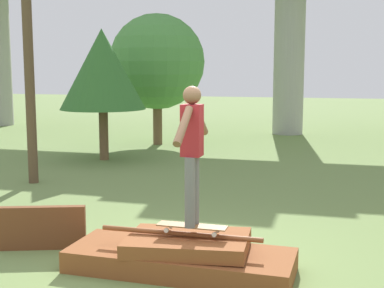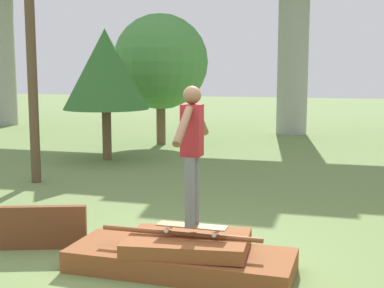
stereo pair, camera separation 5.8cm
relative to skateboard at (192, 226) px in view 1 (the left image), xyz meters
name	(u,v)px [view 1 (the left image)]	position (x,y,z in m)	size (l,w,h in m)	color
ground_plane	(180,271)	(-0.15, 0.02, -0.56)	(80.00, 80.00, 0.00)	olive
scrap_pile	(182,256)	(-0.13, 0.02, -0.37)	(2.66, 1.04, 0.48)	brown
scrap_plank_loose	(42,228)	(-2.11, 0.29, -0.27)	(1.10, 0.47, 0.57)	brown
skateboard	(192,226)	(0.00, 0.00, 0.00)	(0.82, 0.21, 0.09)	brown
skater	(192,146)	(0.00, 0.00, 0.94)	(0.22, 1.18, 1.59)	slate
tree_behind_left	(102,70)	(-4.27, 7.00, 1.79)	(2.21, 2.21, 3.38)	brown
tree_behind_right	(157,62)	(-3.85, 10.11, 2.02)	(2.94, 2.94, 4.05)	brown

